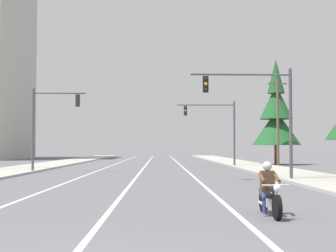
{
  "coord_description": "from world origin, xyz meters",
  "views": [
    {
      "loc": [
        1.21,
        -6.56,
        1.84
      ],
      "look_at": [
        1.67,
        20.98,
        3.05
      ],
      "focal_mm": 52.08,
      "sensor_mm": 36.0,
      "label": 1
    }
  ],
  "objects_px": {
    "motorcycle_with_rider": "(269,194)",
    "traffic_signal_near_right": "(261,105)",
    "traffic_signal_mid_right": "(217,123)",
    "conifer_tree_right_verge_far": "(276,116)",
    "utility_pole_right_far": "(278,121)",
    "traffic_signal_near_left": "(48,118)"
  },
  "relations": [
    {
      "from": "traffic_signal_near_right",
      "to": "traffic_signal_mid_right",
      "type": "bearing_deg",
      "value": 90.46
    },
    {
      "from": "traffic_signal_mid_right",
      "to": "traffic_signal_near_right",
      "type": "bearing_deg",
      "value": -89.54
    },
    {
      "from": "traffic_signal_near_left",
      "to": "traffic_signal_mid_right",
      "type": "relative_size",
      "value": 1.0
    },
    {
      "from": "utility_pole_right_far",
      "to": "conifer_tree_right_verge_far",
      "type": "bearing_deg",
      "value": 79.44
    },
    {
      "from": "traffic_signal_mid_right",
      "to": "traffic_signal_near_left",
      "type": "bearing_deg",
      "value": -144.43
    },
    {
      "from": "traffic_signal_near_left",
      "to": "traffic_signal_mid_right",
      "type": "distance_m",
      "value": 16.84
    },
    {
      "from": "motorcycle_with_rider",
      "to": "traffic_signal_mid_right",
      "type": "relative_size",
      "value": 0.35
    },
    {
      "from": "conifer_tree_right_verge_far",
      "to": "traffic_signal_near_left",
      "type": "bearing_deg",
      "value": -143.44
    },
    {
      "from": "traffic_signal_near_right",
      "to": "motorcycle_with_rider",
      "type": "bearing_deg",
      "value": -101.01
    },
    {
      "from": "motorcycle_with_rider",
      "to": "utility_pole_right_far",
      "type": "relative_size",
      "value": 0.25
    },
    {
      "from": "traffic_signal_near_left",
      "to": "conifer_tree_right_verge_far",
      "type": "relative_size",
      "value": 0.55
    },
    {
      "from": "utility_pole_right_far",
      "to": "motorcycle_with_rider",
      "type": "bearing_deg",
      "value": -104.07
    },
    {
      "from": "motorcycle_with_rider",
      "to": "traffic_signal_near_left",
      "type": "bearing_deg",
      "value": 116.14
    },
    {
      "from": "traffic_signal_near_right",
      "to": "traffic_signal_mid_right",
      "type": "height_order",
      "value": "same"
    },
    {
      "from": "traffic_signal_mid_right",
      "to": "conifer_tree_right_verge_far",
      "type": "height_order",
      "value": "conifer_tree_right_verge_far"
    },
    {
      "from": "conifer_tree_right_verge_far",
      "to": "motorcycle_with_rider",
      "type": "bearing_deg",
      "value": -103.81
    },
    {
      "from": "traffic_signal_near_left",
      "to": "utility_pole_right_far",
      "type": "distance_m",
      "value": 23.61
    },
    {
      "from": "motorcycle_with_rider",
      "to": "traffic_signal_near_right",
      "type": "distance_m",
      "value": 14.18
    },
    {
      "from": "utility_pole_right_far",
      "to": "conifer_tree_right_verge_far",
      "type": "height_order",
      "value": "conifer_tree_right_verge_far"
    },
    {
      "from": "traffic_signal_mid_right",
      "to": "conifer_tree_right_verge_far",
      "type": "distance_m",
      "value": 8.88
    },
    {
      "from": "motorcycle_with_rider",
      "to": "traffic_signal_mid_right",
      "type": "distance_m",
      "value": 32.96
    },
    {
      "from": "traffic_signal_near_left",
      "to": "utility_pole_right_far",
      "type": "xyz_separation_m",
      "value": [
        20.08,
        12.41,
        0.46
      ]
    }
  ]
}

